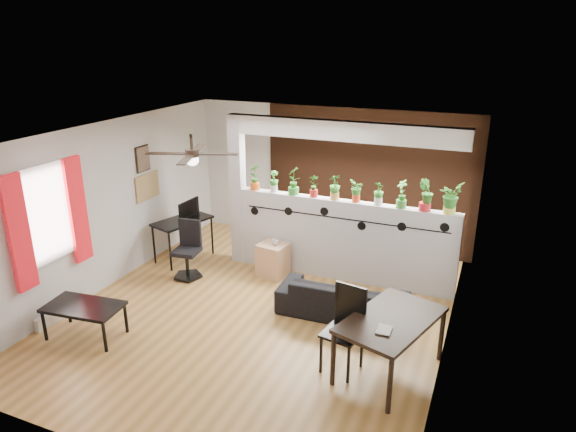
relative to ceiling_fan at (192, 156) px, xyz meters
The scene contains 31 objects.
room_shell 1.33m from the ceiling_fan, 20.56° to the left, with size 6.30×7.10×2.90m.
partition_wall 2.91m from the ceiling_fan, 48.37° to the left, with size 3.60×0.18×1.35m, color #BCBCC1.
ceiling_header 2.41m from the ceiling_fan, 48.37° to the left, with size 3.60×0.18×0.30m, color white.
pier_column 2.09m from the ceiling_fan, 99.77° to the left, with size 0.22×0.20×2.60m, color #BCBCC1.
brick_panel 3.78m from the ceiling_fan, 63.93° to the left, with size 3.90×0.05×2.60m, color brown.
vine_decal 2.64m from the ceiling_fan, 46.80° to the left, with size 3.31×0.01×0.30m.
window_assembly 2.13m from the ceiling_fan, 152.87° to the right, with size 0.09×1.30×1.55m.
baseboard_heater 2.96m from the ceiling_fan, 152.65° to the right, with size 0.08×1.00×0.18m, color silver.
corkboard 2.38m from the ceiling_fan, 144.85° to the left, with size 0.03×0.60×0.45m, color #A07D4D.
framed_art 2.19m from the ceiling_fan, 145.97° to the left, with size 0.03×0.34×0.44m.
ceiling_fan is the anchor object (origin of this frame).
potted_plant_0 1.94m from the ceiling_fan, 89.36° to the left, with size 0.27×0.29×0.44m.
potted_plant_1 1.99m from the ceiling_fan, 78.35° to the left, with size 0.21×0.19×0.36m.
potted_plant_2 2.07m from the ceiling_fan, 68.14° to the left, with size 0.26×0.29×0.47m.
potted_plant_3 2.23m from the ceiling_fan, 59.19° to the left, with size 0.22×0.20×0.37m.
potted_plant_4 2.41m from the ceiling_fan, 51.64° to the left, with size 0.26×0.26×0.40m.
potted_plant_5 2.64m from the ceiling_fan, 45.39° to the left, with size 0.17×0.20×0.36m.
potted_plant_6 2.89m from the ceiling_fan, 40.24° to the left, with size 0.22×0.20×0.36m.
potted_plant_7 3.15m from the ceiling_fan, 36.00° to the left, with size 0.28×0.28×0.43m.
potted_plant_8 3.43m from the ceiling_fan, 32.47° to the left, with size 0.27×0.22×0.48m.
potted_plant_9 3.72m from the ceiling_fan, 29.51° to the left, with size 0.28×0.31×0.48m.
sofa 2.91m from the ceiling_fan, 19.06° to the left, with size 1.75×0.69×0.51m, color black.
cube_shelf 2.55m from the ceiling_fan, 71.39° to the left, with size 0.46×0.41×0.56m, color tan.
cup 2.31m from the ceiling_fan, 69.65° to the left, with size 0.13×0.13×0.10m, color gray.
computer_desk 2.53m from the ceiling_fan, 130.74° to the left, with size 0.82×1.14×0.74m.
monitor 2.52m from the ceiling_fan, 127.99° to the left, with size 0.05×0.32×0.18m, color black.
office_chair 2.22m from the ceiling_fan, 131.69° to the left, with size 0.50×0.50×0.95m.
dining_table 3.31m from the ceiling_fan, ahead, with size 1.18×1.52×0.73m.
book 3.24m from the ceiling_fan, 14.28° to the right, with size 0.16×0.22×0.02m, color gray.
folding_chair 2.92m from the ceiling_fan, 11.80° to the right, with size 0.50×0.50×1.06m.
coffee_table 2.48m from the ceiling_fan, 131.35° to the right, with size 1.05×0.66×0.47m.
Camera 1 is at (2.93, -5.95, 3.84)m, focal length 32.00 mm.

